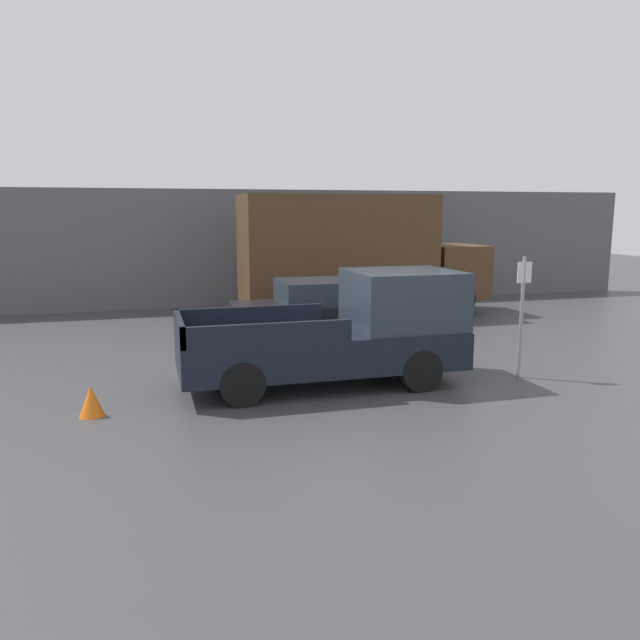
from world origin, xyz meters
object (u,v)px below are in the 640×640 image
(parking_sign, at_px, (522,310))
(pickup_truck, at_px, (347,332))
(car, at_px, (326,311))
(traffic_cone, at_px, (91,401))
(delivery_truck, at_px, (353,253))

(parking_sign, bearing_deg, pickup_truck, 171.01)
(pickup_truck, xyz_separation_m, parking_sign, (3.36, -0.53, 0.36))
(parking_sign, bearing_deg, car, 123.54)
(parking_sign, distance_m, traffic_cone, 7.95)
(car, distance_m, parking_sign, 4.96)
(car, bearing_deg, traffic_cone, -139.99)
(car, relative_size, delivery_truck, 0.59)
(car, height_order, delivery_truck, delivery_truck)
(parking_sign, bearing_deg, traffic_cone, -178.47)
(pickup_truck, relative_size, parking_sign, 2.21)
(parking_sign, height_order, traffic_cone, parking_sign)
(traffic_cone, bearing_deg, car, 40.01)
(pickup_truck, distance_m, traffic_cone, 4.63)
(car, xyz_separation_m, traffic_cone, (-5.15, -4.32, -0.55))
(delivery_truck, bearing_deg, pickup_truck, -109.49)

